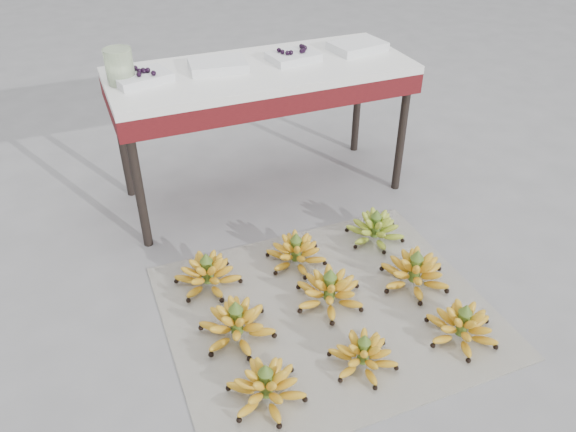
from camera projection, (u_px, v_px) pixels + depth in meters
name	position (u px, v px, depth m)	size (l,w,h in m)	color
ground	(320.00, 320.00, 2.20)	(60.00, 60.00, 0.00)	slate
newspaper_mat	(327.00, 310.00, 2.24)	(1.25, 1.05, 0.01)	silver
bunch_front_left	(266.00, 387.00, 1.86)	(0.35, 0.35, 0.16)	gold
bunch_front_center	(363.00, 354.00, 1.98)	(0.25, 0.25, 0.15)	gold
bunch_front_right	(462.00, 326.00, 2.09)	(0.30, 0.30, 0.16)	gold
bunch_mid_left	(237.00, 324.00, 2.09)	(0.33, 0.33, 0.18)	gold
bunch_mid_center	(329.00, 291.00, 2.25)	(0.35, 0.35, 0.17)	gold
bunch_mid_right	(415.00, 272.00, 2.34)	(0.32, 0.32, 0.18)	gold
bunch_back_left	(208.00, 274.00, 2.33)	(0.36, 0.36, 0.17)	gold
bunch_back_center	(296.00, 252.00, 2.45)	(0.31, 0.31, 0.16)	gold
bunch_back_right	(375.00, 229.00, 2.60)	(0.29, 0.29, 0.16)	olive
vendor_table	(261.00, 83.00, 2.65)	(1.41, 0.57, 0.68)	black
tray_far_left	(142.00, 77.00, 2.44)	(0.27, 0.22, 0.06)	silver
tray_left	(218.00, 65.00, 2.56)	(0.28, 0.21, 0.04)	silver
tray_right	(293.00, 56.00, 2.66)	(0.25, 0.19, 0.06)	silver
tray_far_right	(357.00, 46.00, 2.78)	(0.28, 0.22, 0.04)	silver
glass_jar	(120.00, 66.00, 2.39)	(0.12, 0.12, 0.15)	#D8F0BF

